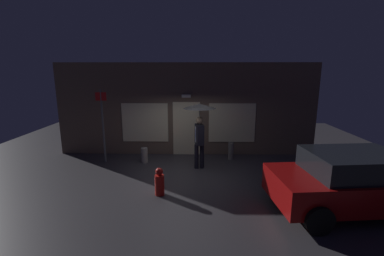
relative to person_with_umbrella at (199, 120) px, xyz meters
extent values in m
plane|color=#38353A|center=(-0.51, -0.60, -1.76)|extent=(18.00, 18.00, 0.00)
cube|color=brown|center=(-0.51, 1.75, 0.11)|extent=(10.56, 0.30, 3.76)
cube|color=beige|center=(-0.51, 1.58, -0.66)|extent=(1.10, 0.04, 2.20)
cube|color=beige|center=(-2.21, 1.58, -0.41)|extent=(1.89, 0.04, 1.60)
cube|color=beige|center=(1.35, 1.58, -0.41)|extent=(1.89, 0.04, 1.60)
cube|color=white|center=(-0.51, 1.50, 0.69)|extent=(0.36, 0.16, 0.12)
cylinder|color=black|center=(0.10, 0.02, -1.32)|extent=(0.15, 0.15, 0.88)
cylinder|color=black|center=(-0.10, -0.02, -1.32)|extent=(0.15, 0.15, 0.88)
cube|color=black|center=(0.00, 0.00, -0.53)|extent=(0.34, 0.50, 0.71)
cube|color=silver|center=(-0.13, 0.03, -0.53)|extent=(0.05, 0.14, 0.57)
cube|color=navy|center=(-0.13, 0.03, -0.55)|extent=(0.03, 0.05, 0.46)
sphere|color=tan|center=(0.00, 0.00, -0.02)|extent=(0.24, 0.24, 0.24)
cylinder|color=slate|center=(0.00, 0.00, 0.03)|extent=(0.02, 0.02, 1.05)
cone|color=black|center=(0.00, 0.00, 0.48)|extent=(1.13, 1.13, 0.16)
cube|color=maroon|center=(3.75, -2.84, -1.14)|extent=(4.05, 2.16, 0.70)
cube|color=black|center=(3.75, -2.84, -0.53)|extent=(2.32, 1.79, 0.53)
cylinder|color=black|center=(4.99, -1.82, -1.44)|extent=(0.66, 0.28, 0.64)
cylinder|color=black|center=(2.35, -2.06, -1.44)|extent=(0.66, 0.28, 0.64)
cylinder|color=black|center=(2.51, -3.87, -1.44)|extent=(0.66, 0.28, 0.64)
cylinder|color=#595B60|center=(-3.59, 0.56, -0.38)|extent=(0.07, 0.07, 2.77)
cube|color=red|center=(-3.59, 0.54, 0.75)|extent=(0.40, 0.02, 0.30)
cylinder|color=slate|center=(1.26, 0.96, -1.42)|extent=(0.21, 0.21, 0.68)
cylinder|color=#9E998E|center=(-2.08, 0.56, -1.48)|extent=(0.25, 0.25, 0.57)
cylinder|color=#B21914|center=(-1.13, -2.11, -1.47)|extent=(0.27, 0.27, 0.58)
sphere|color=#B21914|center=(-1.13, -2.11, -1.07)|extent=(0.21, 0.21, 0.21)
camera|label=1|loc=(-0.09, -8.93, 1.66)|focal=24.50mm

